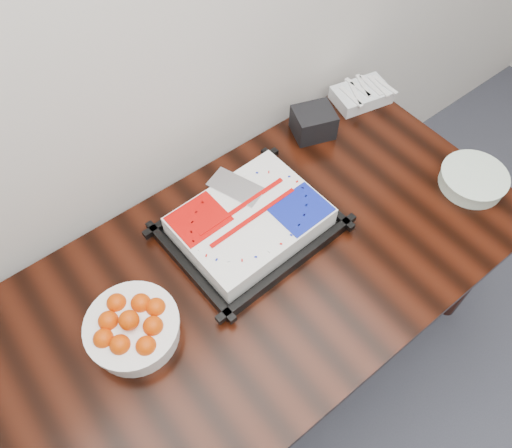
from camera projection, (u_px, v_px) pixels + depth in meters
table at (256, 283)px, 1.62m from camera, size 1.80×0.90×0.75m
cake_tray at (250, 223)px, 1.59m from camera, size 0.52×0.42×0.10m
tangerine_bowl at (132, 325)px, 1.37m from camera, size 0.26×0.26×0.17m
plate_stack at (473, 180)px, 1.71m from camera, size 0.23×0.23×0.06m
fork_bag at (361, 94)px, 1.95m from camera, size 0.24×0.18×0.06m
napkin_box at (313, 122)px, 1.83m from camera, size 0.18×0.17×0.10m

